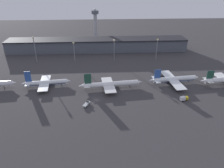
# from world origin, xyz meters

# --- Properties ---
(ground) EXTENTS (600.00, 600.00, 0.00)m
(ground) POSITION_xyz_m (0.00, 0.00, 0.00)
(ground) COLOR #383538
(terminal_building) EXTENTS (199.04, 22.30, 13.77)m
(terminal_building) POSITION_xyz_m (0.00, 109.17, 6.94)
(terminal_building) COLOR #4C515B
(terminal_building) RESTS_ON ground
(airplane_1) EXTENTS (37.84, 28.59, 13.23)m
(airplane_1) POSITION_xyz_m (-39.36, 23.49, 3.01)
(airplane_1) COLOR white
(airplane_1) RESTS_ON ground
(airplane_2) EXTENTS (49.21, 27.16, 13.15)m
(airplane_2) POSITION_xyz_m (10.65, 17.26, 3.34)
(airplane_2) COLOR white
(airplane_2) RESTS_ON ground
(airplane_3) EXTENTS (42.41, 36.19, 12.45)m
(airplane_3) POSITION_xyz_m (61.80, 23.76, 3.26)
(airplane_3) COLOR white
(airplane_3) RESTS_ON ground
(service_vehicle_1) EXTENTS (4.98, 7.56, 2.41)m
(service_vehicle_1) POSITION_xyz_m (-6.42, -6.49, 1.13)
(service_vehicle_1) COLOR #9EA3A8
(service_vehicle_1) RESTS_ON ground
(service_vehicle_2) EXTENTS (6.25, 4.01, 3.28)m
(service_vehicle_2) POSITION_xyz_m (60.30, -3.91, 1.83)
(service_vehicle_2) COLOR gold
(service_vehicle_2) RESTS_ON ground
(lamp_post_0) EXTENTS (1.80, 1.80, 25.66)m
(lamp_post_0) POSITION_xyz_m (-59.44, 75.34, 16.26)
(lamp_post_0) COLOR slate
(lamp_post_0) RESTS_ON ground
(lamp_post_1) EXTENTS (1.80, 1.80, 20.10)m
(lamp_post_1) POSITION_xyz_m (-22.12, 75.34, 13.16)
(lamp_post_1) COLOR slate
(lamp_post_1) RESTS_ON ground
(lamp_post_2) EXTENTS (1.80, 1.80, 22.28)m
(lamp_post_2) POSITION_xyz_m (17.05, 75.34, 14.39)
(lamp_post_2) COLOR slate
(lamp_post_2) RESTS_ON ground
(lamp_post_3) EXTENTS (1.80, 1.80, 22.27)m
(lamp_post_3) POSITION_xyz_m (59.42, 75.34, 14.39)
(lamp_post_3) COLOR slate
(lamp_post_3) RESTS_ON ground
(control_tower) EXTENTS (9.00, 9.00, 39.75)m
(control_tower) POSITION_xyz_m (-2.24, 157.18, 23.21)
(control_tower) COLOR #99999E
(control_tower) RESTS_ON ground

